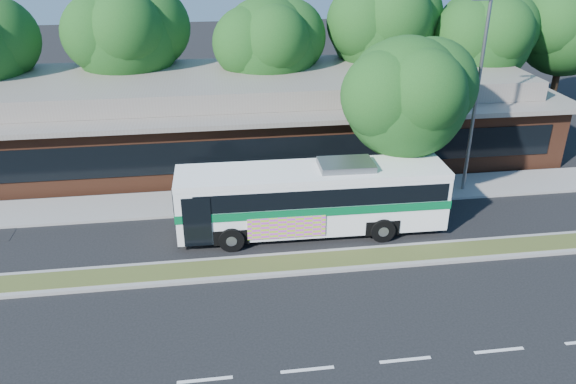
# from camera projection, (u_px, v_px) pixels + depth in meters

# --- Properties ---
(ground) EXTENTS (120.00, 120.00, 0.00)m
(ground) POSITION_uv_depth(u_px,v_px,m) (285.00, 275.00, 21.01)
(ground) COLOR black
(ground) RESTS_ON ground
(median_strip) EXTENTS (26.00, 1.10, 0.15)m
(median_strip) POSITION_uv_depth(u_px,v_px,m) (283.00, 264.00, 21.51)
(median_strip) COLOR #484D20
(median_strip) RESTS_ON ground
(sidewalk) EXTENTS (44.00, 2.60, 0.12)m
(sidewalk) POSITION_uv_depth(u_px,v_px,m) (267.00, 198.00, 26.69)
(sidewalk) COLOR gray
(sidewalk) RESTS_ON ground
(plaza_building) EXTENTS (33.20, 11.20, 4.45)m
(plaza_building) POSITION_uv_depth(u_px,v_px,m) (254.00, 114.00, 31.67)
(plaza_building) COLOR #5A2E1C
(plaza_building) RESTS_ON ground
(lamp_post) EXTENTS (0.93, 0.18, 9.07)m
(lamp_post) POSITION_uv_depth(u_px,v_px,m) (476.00, 93.00, 25.41)
(lamp_post) COLOR slate
(lamp_post) RESTS_ON ground
(tree_bg_b) EXTENTS (6.69, 6.00, 9.00)m
(tree_bg_b) POSITION_uv_depth(u_px,v_px,m) (133.00, 34.00, 31.92)
(tree_bg_b) COLOR black
(tree_bg_b) RESTS_ON ground
(tree_bg_c) EXTENTS (6.24, 5.60, 8.26)m
(tree_bg_c) POSITION_uv_depth(u_px,v_px,m) (274.00, 44.00, 32.25)
(tree_bg_c) COLOR black
(tree_bg_c) RESTS_ON ground
(tree_bg_d) EXTENTS (6.91, 6.20, 9.37)m
(tree_bg_d) POSITION_uv_depth(u_px,v_px,m) (388.00, 23.00, 33.66)
(tree_bg_d) COLOR black
(tree_bg_d) RESTS_ON ground
(tree_bg_e) EXTENTS (6.47, 5.80, 8.50)m
(tree_bg_e) POSITION_uv_depth(u_px,v_px,m) (488.00, 35.00, 33.80)
(tree_bg_e) COLOR black
(tree_bg_e) RESTS_ON ground
(tree_bg_f) EXTENTS (6.69, 6.00, 8.92)m
(tree_bg_f) POSITION_uv_depth(u_px,v_px,m) (572.00, 25.00, 35.30)
(tree_bg_f) COLOR black
(tree_bg_f) RESTS_ON ground
(transit_bus) EXTENTS (11.20, 2.76, 3.13)m
(transit_bus) POSITION_uv_depth(u_px,v_px,m) (313.00, 194.00, 23.23)
(transit_bus) COLOR white
(transit_bus) RESTS_ON ground
(sidewalk_tree) EXTENTS (5.95, 5.34, 7.69)m
(sidewalk_tree) POSITION_uv_depth(u_px,v_px,m) (413.00, 94.00, 24.40)
(sidewalk_tree) COLOR black
(sidewalk_tree) RESTS_ON ground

